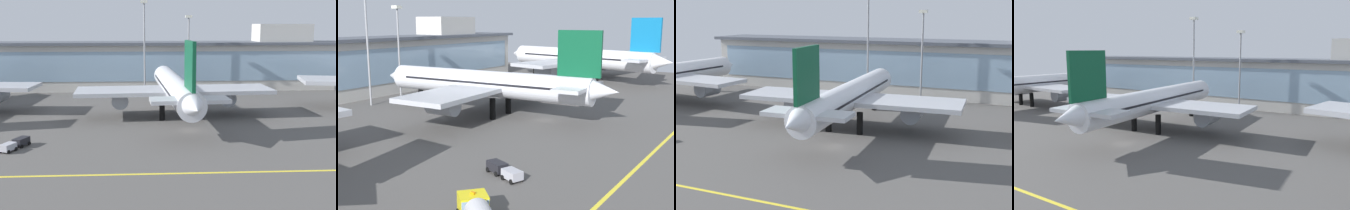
# 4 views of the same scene
# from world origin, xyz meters

# --- Properties ---
(ground_plane) EXTENTS (180.00, 180.00, 0.00)m
(ground_plane) POSITION_xyz_m (0.00, 0.00, 0.00)
(ground_plane) COLOR #514F4C
(taxiway_centreline_stripe) EXTENTS (144.00, 0.50, 0.01)m
(taxiway_centreline_stripe) POSITION_xyz_m (0.00, -22.00, 0.01)
(taxiway_centreline_stripe) COLOR yellow
(taxiway_centreline_stripe) RESTS_ON ground
(terminal_building) EXTENTS (115.23, 14.00, 19.16)m
(terminal_building) POSITION_xyz_m (1.60, 50.47, 7.49)
(terminal_building) COLOR beige
(terminal_building) RESTS_ON ground
(airliner_near_right) EXTENTS (40.86, 51.13, 16.42)m
(airliner_near_right) POSITION_xyz_m (-1.86, 11.47, 5.98)
(airliner_near_right) COLOR black
(airliner_near_right) RESTS_ON ground
(apron_light_mast_west) EXTENTS (1.80, 1.80, 25.17)m
(apron_light_mast_west) POSITION_xyz_m (-8.05, 37.97, 16.31)
(apron_light_mast_west) COLOR gray
(apron_light_mast_west) RESTS_ON ground
(apron_light_mast_centre) EXTENTS (1.80, 1.80, 21.48)m
(apron_light_mast_centre) POSITION_xyz_m (4.12, 41.83, 14.26)
(apron_light_mast_centre) COLOR gray
(apron_light_mast_centre) RESTS_ON ground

